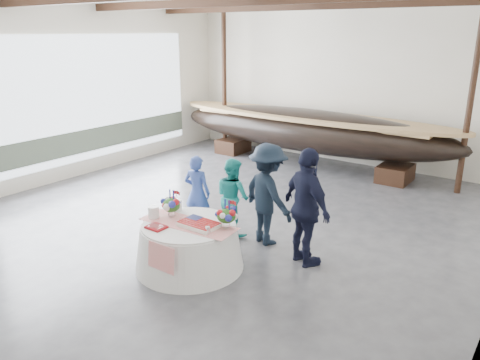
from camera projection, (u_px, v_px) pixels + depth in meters
The scene contains 12 objects.
floor at pixel (213, 225), 9.31m from camera, with size 10.00×12.00×0.01m, color #3D3D42.
wall_back at pixel (345, 84), 13.25m from camera, with size 10.00×0.02×4.50m, color silver.
wall_left at pixel (52, 92), 11.41m from camera, with size 0.02×12.00×4.50m, color silver.
pavilion_structure at pixel (237, 13), 8.73m from camera, with size 9.80×11.76×4.50m.
open_bay at pixel (89, 105), 12.28m from camera, with size 0.03×7.00×3.20m.
longboat_display at pixel (307, 130), 13.12m from camera, with size 8.60×1.72×1.61m.
banquet_table at pixel (189, 245), 7.56m from camera, with size 1.76×1.76×0.76m.
tabletop_items at pixel (193, 213), 7.46m from camera, with size 1.66×0.95×0.40m.
guest_woman_blue at pixel (197, 193), 8.94m from camera, with size 0.53×0.35×1.46m, color navy.
guest_woman_teal at pixel (233, 196), 8.73m from camera, with size 0.71×0.56×1.47m, color teal.
guest_man_left at pixel (268, 194), 8.28m from camera, with size 1.19×0.68×1.84m, color black.
guest_man_right at pixel (307, 208), 7.48m from camera, with size 1.15×0.48×1.97m, color black.
Camera 1 is at (5.48, -6.63, 3.69)m, focal length 35.00 mm.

